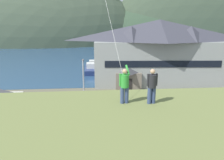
# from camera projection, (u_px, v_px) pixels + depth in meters

# --- Properties ---
(ground_plane) EXTENTS (600.00, 600.00, 0.00)m
(ground_plane) POSITION_uv_depth(u_px,v_px,m) (116.00, 147.00, 18.73)
(ground_plane) COLOR #66604C
(parking_lot_pad) EXTENTS (40.00, 20.00, 0.10)m
(parking_lot_pad) POSITION_uv_depth(u_px,v_px,m) (111.00, 121.00, 23.53)
(parking_lot_pad) COLOR gray
(parking_lot_pad) RESTS_ON ground
(bay_water) EXTENTS (360.00, 84.00, 0.03)m
(bay_water) POSITION_uv_depth(u_px,v_px,m) (100.00, 54.00, 76.45)
(bay_water) COLOR navy
(bay_water) RESTS_ON ground
(far_hill_west_ridge) EXTENTS (119.84, 53.76, 87.54)m
(far_hill_west_ridge) POSITION_uv_depth(u_px,v_px,m) (33.00, 42.00, 121.96)
(far_hill_west_ridge) COLOR #3D4C38
(far_hill_west_ridge) RESTS_ON ground
(far_hill_east_peak) EXTENTS (124.01, 75.15, 74.27)m
(far_hill_east_peak) POSITION_uv_depth(u_px,v_px,m) (41.00, 42.00, 126.62)
(far_hill_east_peak) COLOR #42513D
(far_hill_east_peak) RESTS_ON ground
(far_hill_center_saddle) EXTENTS (123.05, 69.35, 50.41)m
(far_hill_center_saddle) POSITION_uv_depth(u_px,v_px,m) (171.00, 40.00, 135.68)
(far_hill_center_saddle) COLOR #334733
(far_hill_center_saddle) RESTS_ON ground
(far_hill_far_shoulder) EXTENTS (132.32, 57.06, 94.24)m
(far_hill_far_shoulder) POSITION_uv_depth(u_px,v_px,m) (214.00, 41.00, 130.32)
(far_hill_far_shoulder) COLOR #3D4C38
(far_hill_far_shoulder) RESTS_ON ground
(harbor_lodge) EXTENTS (24.39, 10.41, 11.32)m
(harbor_lodge) POSITION_uv_depth(u_px,v_px,m) (158.00, 50.00, 37.54)
(harbor_lodge) COLOR #999E99
(harbor_lodge) RESTS_ON ground
(storage_shed_waterside) EXTENTS (5.06, 5.85, 4.52)m
(storage_shed_waterside) POSITION_uv_depth(u_px,v_px,m) (128.00, 73.00, 36.43)
(storage_shed_waterside) COLOR #756B5B
(storage_shed_waterside) RESTS_ON ground
(wharf_dock) EXTENTS (3.20, 12.24, 0.70)m
(wharf_dock) POSITION_uv_depth(u_px,v_px,m) (107.00, 69.00, 49.10)
(wharf_dock) COLOR #70604C
(wharf_dock) RESTS_ON ground
(moored_boat_wharfside) EXTENTS (2.75, 8.30, 2.16)m
(moored_boat_wharfside) POSITION_uv_depth(u_px,v_px,m) (91.00, 69.00, 47.43)
(moored_boat_wharfside) COLOR navy
(moored_boat_wharfside) RESTS_ON ground
(moored_boat_outer_mooring) EXTENTS (2.72, 7.14, 2.16)m
(moored_boat_outer_mooring) POSITION_uv_depth(u_px,v_px,m) (122.00, 68.00, 48.14)
(moored_boat_outer_mooring) COLOR #A8A399
(moored_boat_outer_mooring) RESTS_ON ground
(moored_boat_inner_slip) EXTENTS (2.37, 6.55, 2.16)m
(moored_boat_inner_slip) POSITION_uv_depth(u_px,v_px,m) (92.00, 66.00, 50.60)
(moored_boat_inner_slip) COLOR navy
(moored_boat_inner_slip) RESTS_ON ground
(parked_car_front_row_silver) EXTENTS (4.22, 2.08, 1.82)m
(parked_car_front_row_silver) POSITION_uv_depth(u_px,v_px,m) (223.00, 104.00, 25.76)
(parked_car_front_row_silver) COLOR #236633
(parked_car_front_row_silver) RESTS_ON parking_lot_pad
(parked_car_front_row_red) EXTENTS (4.31, 2.27, 1.82)m
(parked_car_front_row_red) POSITION_uv_depth(u_px,v_px,m) (90.00, 140.00, 17.82)
(parked_car_front_row_red) COLOR slate
(parked_car_front_row_red) RESTS_ON parking_lot_pad
(parked_car_front_row_end) EXTENTS (4.33, 2.31, 1.82)m
(parked_car_front_row_end) POSITION_uv_depth(u_px,v_px,m) (27.00, 138.00, 18.15)
(parked_car_front_row_end) COLOR silver
(parked_car_front_row_end) RESTS_ON parking_lot_pad
(parked_car_back_row_right) EXTENTS (4.34, 2.34, 1.82)m
(parked_car_back_row_right) POSITION_uv_depth(u_px,v_px,m) (102.00, 109.00, 24.17)
(parked_car_back_row_right) COLOR #B28923
(parked_car_back_row_right) RESTS_ON parking_lot_pad
(parked_car_mid_row_near) EXTENTS (4.31, 2.29, 1.82)m
(parked_car_mid_row_near) POSITION_uv_depth(u_px,v_px,m) (169.00, 109.00, 24.32)
(parked_car_mid_row_near) COLOR #236633
(parked_car_mid_row_near) RESTS_ON parking_lot_pad
(parked_car_back_row_left) EXTENTS (4.24, 2.13, 1.82)m
(parked_car_back_row_left) POSITION_uv_depth(u_px,v_px,m) (161.00, 136.00, 18.47)
(parked_car_back_row_left) COLOR black
(parked_car_back_row_left) RESTS_ON parking_lot_pad
(parking_light_pole) EXTENTS (0.24, 0.78, 6.01)m
(parking_light_pole) POSITION_uv_depth(u_px,v_px,m) (83.00, 78.00, 27.69)
(parking_light_pole) COLOR #ADADB2
(parking_light_pole) RESTS_ON parking_lot_pad
(person_kite_flyer) EXTENTS (0.52, 0.68, 1.86)m
(person_kite_flyer) POSITION_uv_depth(u_px,v_px,m) (125.00, 85.00, 10.21)
(person_kite_flyer) COLOR #384770
(person_kite_flyer) RESTS_ON grassy_hill_foreground
(person_companion) EXTENTS (0.54, 0.40, 1.74)m
(person_companion) POSITION_uv_depth(u_px,v_px,m) (152.00, 85.00, 10.17)
(person_companion) COLOR #384770
(person_companion) RESTS_ON grassy_hill_foreground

